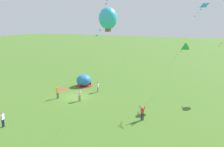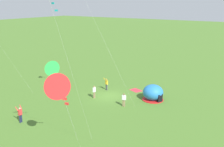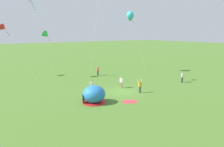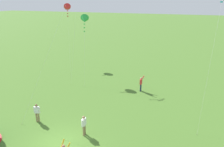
{
  "view_description": "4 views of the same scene",
  "coord_description": "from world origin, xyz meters",
  "px_view_note": "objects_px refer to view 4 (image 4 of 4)",
  "views": [
    {
      "loc": [
        26.41,
        19.17,
        11.23
      ],
      "look_at": [
        -1.37,
        5.75,
        4.0
      ],
      "focal_mm": 35.0,
      "sensor_mm": 36.0,
      "label": 1
    },
    {
      "loc": [
        -19.05,
        28.2,
        12.67
      ],
      "look_at": [
        -1.66,
        1.78,
        3.9
      ],
      "focal_mm": 42.0,
      "sensor_mm": 36.0,
      "label": 2
    },
    {
      "loc": [
        -18.22,
        -23.57,
        8.26
      ],
      "look_at": [
        -0.05,
        2.3,
        2.26
      ],
      "focal_mm": 35.0,
      "sensor_mm": 36.0,
      "label": 3
    },
    {
      "loc": [
        8.67,
        -11.6,
        10.48
      ],
      "look_at": [
        2.2,
        5.54,
        4.15
      ],
      "focal_mm": 35.0,
      "sensor_mm": 36.0,
      "label": 4
    }
  ],
  "objects_px": {
    "person_watching_sky": "(37,112)",
    "kite_green": "(85,20)",
    "person_arms_raised": "(141,83)",
    "kite_red": "(67,8)",
    "person_strolling": "(84,124)"
  },
  "relations": [
    {
      "from": "person_watching_sky",
      "to": "kite_green",
      "type": "height_order",
      "value": "kite_green"
    },
    {
      "from": "person_watching_sky",
      "to": "person_arms_raised",
      "type": "xyz_separation_m",
      "value": [
        7.01,
        9.94,
        0.03
      ]
    },
    {
      "from": "person_watching_sky",
      "to": "person_arms_raised",
      "type": "relative_size",
      "value": 0.91
    },
    {
      "from": "kite_red",
      "to": "person_strolling",
      "type": "bearing_deg",
      "value": -56.35
    },
    {
      "from": "person_watching_sky",
      "to": "person_arms_raised",
      "type": "height_order",
      "value": "person_arms_raised"
    },
    {
      "from": "person_strolling",
      "to": "kite_red",
      "type": "distance_m",
      "value": 23.83
    },
    {
      "from": "person_strolling",
      "to": "kite_red",
      "type": "xyz_separation_m",
      "value": [
        -12.42,
        18.67,
        8.07
      ]
    },
    {
      "from": "person_arms_raised",
      "to": "kite_green",
      "type": "bearing_deg",
      "value": 161.13
    },
    {
      "from": "person_arms_raised",
      "to": "kite_green",
      "type": "height_order",
      "value": "kite_green"
    },
    {
      "from": "kite_green",
      "to": "kite_red",
      "type": "relative_size",
      "value": 0.87
    },
    {
      "from": "person_watching_sky",
      "to": "kite_green",
      "type": "xyz_separation_m",
      "value": [
        -1.69,
        12.91,
        6.79
      ]
    },
    {
      "from": "kite_green",
      "to": "kite_red",
      "type": "xyz_separation_m",
      "value": [
        -5.89,
        5.42,
        1.28
      ]
    },
    {
      "from": "person_watching_sky",
      "to": "person_strolling",
      "type": "bearing_deg",
      "value": -3.99
    },
    {
      "from": "kite_green",
      "to": "person_arms_raised",
      "type": "bearing_deg",
      "value": -18.87
    },
    {
      "from": "person_arms_raised",
      "to": "kite_green",
      "type": "relative_size",
      "value": 0.22
    }
  ]
}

